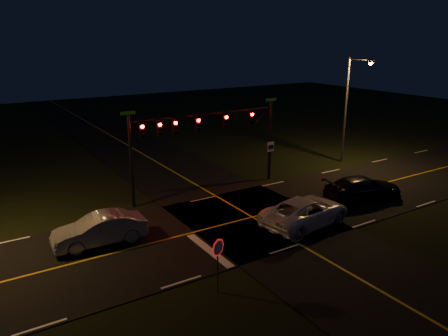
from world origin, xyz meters
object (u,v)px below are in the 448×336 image
streetlight_ne (349,102)px  signal_mast_ne (244,127)px  signal_mast_nw (147,141)px  pickup_white (305,212)px  stop_sign (218,254)px  suv_dark (363,189)px  sedan_silver (100,230)px

streetlight_ne → signal_mast_ne: bearing=-179.2°
signal_mast_ne → signal_mast_nw: bearing=180.0°
signal_mast_nw → pickup_white: 10.78m
signal_mast_ne → stop_sign: 14.77m
suv_dark → pickup_white: bearing=109.3°
signal_mast_ne → suv_dark: size_ratio=1.28×
streetlight_ne → signal_mast_nw: streetlight_ne is taller
streetlight_ne → pickup_white: bearing=-145.9°
suv_dark → sedan_silver: sedan_silver is taller
signal_mast_nw → pickup_white: (6.38, -7.98, -3.44)m
signal_mast_ne → stop_sign: signal_mast_ne is taller
sedan_silver → suv_dark: bearing=82.9°
signal_mast_nw → suv_dark: bearing=-29.3°
streetlight_ne → sedan_silver: bearing=-169.6°
signal_mast_ne → pickup_white: 8.80m
signal_mast_ne → stop_sign: size_ratio=2.93×
streetlight_ne → signal_mast_ne: streetlight_ne is taller
pickup_white → suv_dark: 6.15m
signal_mast_ne → sedan_silver: signal_mast_ne is taller
signal_mast_ne → signal_mast_nw: size_ratio=1.19×
streetlight_ne → stop_sign: streetlight_ne is taller
sedan_silver → signal_mast_nw: bearing=134.5°
signal_mast_nw → suv_dark: 14.69m
suv_dark → sedan_silver: 17.24m
signal_mast_ne → signal_mast_nw: (-7.52, 0.00, -0.10)m
pickup_white → sedan_silver: size_ratio=1.25×
signal_mast_nw → signal_mast_ne: bearing=-0.0°
pickup_white → suv_dark: (6.07, 0.99, -0.01)m
pickup_white → sedan_silver: (-10.92, 3.91, -0.01)m
stop_sign → suv_dark: bearing=17.1°
stop_sign → sedan_silver: bearing=112.0°
stop_sign → pickup_white: stop_sign is taller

